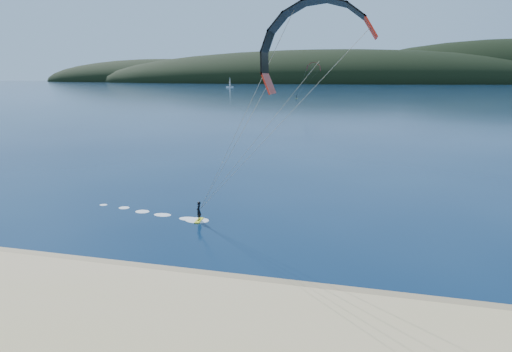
{
  "coord_description": "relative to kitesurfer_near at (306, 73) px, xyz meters",
  "views": [
    {
      "loc": [
        9.14,
        -15.46,
        11.38
      ],
      "look_at": [
        3.05,
        10.0,
        5.0
      ],
      "focal_mm": 28.85,
      "sensor_mm": 36.0,
      "label": 1
    }
  ],
  "objects": [
    {
      "name": "kitesurfer_near",
      "position": [
        0.0,
        0.0,
        0.0
      ],
      "size": [
        23.97,
        9.55,
        16.47
      ],
      "color": "yellow",
      "rests_on": "ground"
    },
    {
      "name": "kitesurfer_far",
      "position": [
        -18.44,
        186.71,
        2.72
      ],
      "size": [
        12.88,
        6.93,
        16.71
      ],
      "color": "yellow",
      "rests_on": "ground"
    },
    {
      "name": "headland",
      "position": [
        -5.81,
        737.57,
        -11.54
      ],
      "size": [
        1200.0,
        310.0,
        140.0
      ],
      "color": "black",
      "rests_on": "ground"
    },
    {
      "name": "ground",
      "position": [
        -6.44,
        -7.71,
        -11.54
      ],
      "size": [
        1800.0,
        1800.0,
        0.0
      ],
      "primitive_type": "plane",
      "color": "#071C39",
      "rests_on": "ground"
    },
    {
      "name": "sailboat",
      "position": [
        -122.61,
        386.33,
        -10.78
      ],
      "size": [
        7.41,
        4.98,
        10.36
      ],
      "color": "white",
      "rests_on": "ground"
    },
    {
      "name": "wet_sand",
      "position": [
        -6.44,
        -3.21,
        -11.49
      ],
      "size": [
        220.0,
        2.5,
        0.1
      ],
      "color": "#967D57",
      "rests_on": "ground"
    }
  ]
}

